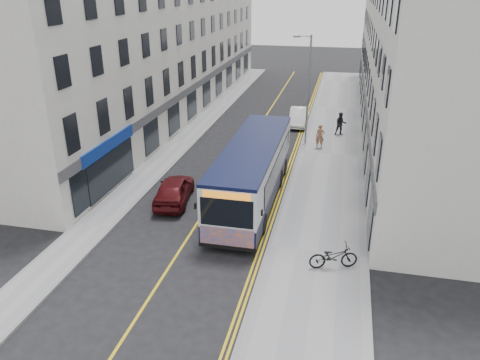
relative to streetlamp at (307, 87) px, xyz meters
The scene contains 17 objects.
ground 15.25m from the streetlamp, 106.58° to the right, with size 140.00×140.00×0.00m, color black.
pavement_east 5.20m from the streetlamp, 43.87° to the right, with size 4.50×64.00×0.12m, color gray.
pavement_west 10.33m from the streetlamp, 167.70° to the right, with size 2.00×64.00×0.12m, color gray.
kerb_east 4.76m from the streetlamp, 94.85° to the right, with size 0.18×64.00×0.13m, color slate.
kerb_west 9.45m from the streetlamp, 166.24° to the right, with size 0.18×64.00×0.13m, color slate.
road_centre_line 6.37m from the streetlamp, 154.37° to the right, with size 0.12×64.00×0.01m, color gold.
road_dbl_yellow_inner 4.85m from the streetlamp, 107.21° to the right, with size 0.10×64.00×0.01m, color gold.
road_dbl_yellow_outer 4.83m from the streetlamp, 101.85° to the right, with size 0.10×64.00×0.01m, color gold.
terrace_east 10.35m from the streetlamp, 43.68° to the left, with size 6.00×46.00×13.00m, color silver.
terrace_west 15.06m from the streetlamp, 152.01° to the left, with size 6.00×46.00×13.00m, color silver.
streetlamp is the anchor object (origin of this frame).
city_bus 10.93m from the streetlamp, 100.41° to the right, with size 2.72×11.67×3.39m.
bicycle 17.03m from the streetlamp, 80.37° to the right, with size 0.73×2.10×1.10m, color black.
pedestrian_near 3.70m from the streetlamp, 36.92° to the right, with size 0.64×0.42×1.76m, color #986345.
pedestrian_far 4.99m from the streetlamp, 45.63° to the left, with size 0.88×0.69×1.81m, color black.
car_white 6.36m from the streetlamp, 100.77° to the left, with size 1.50×4.29×1.41m, color white.
car_maroon 13.56m from the streetlamp, 118.20° to the right, with size 1.74×4.33×1.47m, color #470B0F.
Camera 1 is at (6.78, -19.83, 11.56)m, focal length 35.00 mm.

